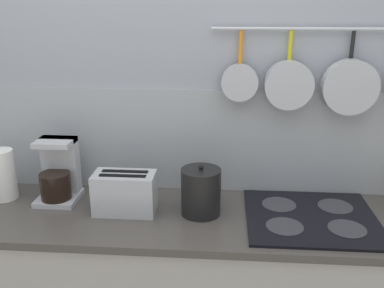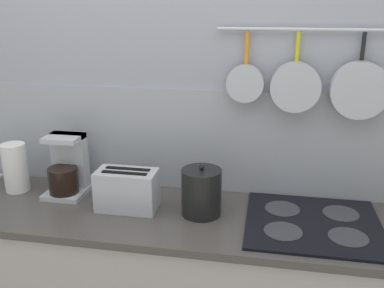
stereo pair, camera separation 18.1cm
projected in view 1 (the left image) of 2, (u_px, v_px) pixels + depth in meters
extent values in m
cube|color=#999EA8|center=(168.00, 107.00, 2.11)|extent=(7.20, 0.06, 2.60)
cube|color=#9EA3A8|center=(169.00, 139.00, 2.15)|extent=(7.20, 0.07, 0.52)
cylinder|color=#B7BABF|center=(356.00, 29.00, 1.87)|extent=(1.27, 0.02, 0.02)
cylinder|color=orange|center=(241.00, 47.00, 1.94)|extent=(0.02, 0.02, 0.15)
cylinder|color=#B7BABF|center=(240.00, 82.00, 1.96)|extent=(0.17, 0.06, 0.17)
cylinder|color=gold|center=(290.00, 45.00, 1.92)|extent=(0.02, 0.02, 0.13)
cylinder|color=#B7BABF|center=(289.00, 85.00, 1.94)|extent=(0.22, 0.07, 0.22)
cylinder|color=black|center=(352.00, 45.00, 1.89)|extent=(0.02, 0.02, 0.12)
cylinder|color=#B7BABF|center=(350.00, 87.00, 1.92)|extent=(0.25, 0.07, 0.25)
cube|color=#4C4742|center=(160.00, 218.00, 1.94)|extent=(3.02, 0.57, 0.03)
cylinder|color=white|center=(3.00, 175.00, 2.05)|extent=(0.12, 0.12, 0.25)
cube|color=#B7BABF|center=(59.00, 198.00, 2.06)|extent=(0.19, 0.20, 0.02)
cube|color=#B7BABF|center=(61.00, 166.00, 2.08)|extent=(0.17, 0.07, 0.30)
cylinder|color=black|center=(56.00, 186.00, 2.02)|extent=(0.14, 0.14, 0.13)
cube|color=#B7BABF|center=(55.00, 142.00, 2.00)|extent=(0.17, 0.15, 0.02)
cube|color=#B7BABF|center=(125.00, 193.00, 1.93)|extent=(0.28, 0.15, 0.19)
cube|color=black|center=(122.00, 176.00, 1.87)|extent=(0.21, 0.03, 0.00)
cube|color=black|center=(125.00, 171.00, 1.92)|extent=(0.21, 0.03, 0.00)
cube|color=black|center=(92.00, 184.00, 1.92)|extent=(0.02, 0.02, 0.02)
cylinder|color=black|center=(201.00, 192.00, 1.91)|extent=(0.18, 0.18, 0.21)
sphere|color=black|center=(201.00, 167.00, 1.87)|extent=(0.02, 0.02, 0.02)
cube|color=black|center=(311.00, 217.00, 1.89)|extent=(0.57, 0.52, 0.01)
cylinder|color=#38383D|center=(285.00, 226.00, 1.80)|extent=(0.16, 0.16, 0.00)
cylinder|color=#38383D|center=(347.00, 229.00, 1.78)|extent=(0.16, 0.16, 0.00)
cylinder|color=#38383D|center=(279.00, 204.00, 2.00)|extent=(0.16, 0.16, 0.00)
cylinder|color=#38383D|center=(335.00, 206.00, 1.98)|extent=(0.16, 0.16, 0.00)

